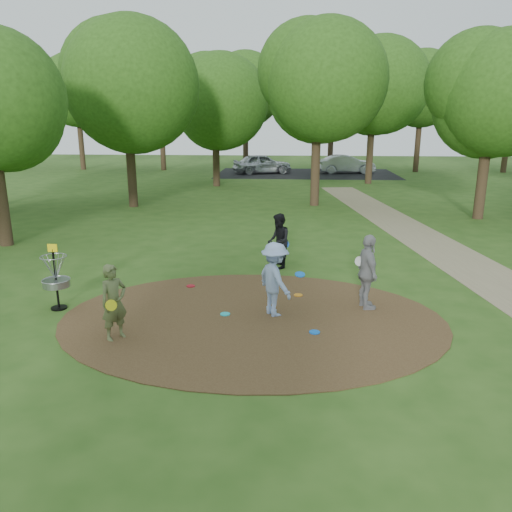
{
  "coord_description": "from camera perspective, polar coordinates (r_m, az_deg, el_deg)",
  "views": [
    {
      "loc": [
        0.79,
        -10.13,
        4.24
      ],
      "look_at": [
        0.0,
        1.2,
        1.1
      ],
      "focal_mm": 35.0,
      "sensor_mm": 36.0,
      "label": 1
    }
  ],
  "objects": [
    {
      "name": "ground",
      "position": [
        11.01,
        -0.44,
        -7.2
      ],
      "size": [
        100.0,
        100.0,
        0.0
      ],
      "primitive_type": "plane",
      "color": "#2D5119",
      "rests_on": "ground"
    },
    {
      "name": "dirt_clearing",
      "position": [
        11.01,
        -0.44,
        -7.15
      ],
      "size": [
        8.4,
        8.4,
        0.02
      ],
      "primitive_type": "cylinder",
      "color": "#47301C",
      "rests_on": "ground"
    },
    {
      "name": "parking_lot",
      "position": [
        40.37,
        5.74,
        9.36
      ],
      "size": [
        14.0,
        8.0,
        0.01
      ],
      "primitive_type": "cube",
      "color": "black",
      "rests_on": "ground"
    },
    {
      "name": "player_observer_with_disc",
      "position": [
        10.17,
        -15.93,
        -5.12
      ],
      "size": [
        0.64,
        0.67,
        1.54
      ],
      "color": "#5A653A",
      "rests_on": "ground"
    },
    {
      "name": "player_throwing_with_disc",
      "position": [
        10.94,
        2.17,
        -2.7
      ],
      "size": [
        1.23,
        1.24,
        1.66
      ],
      "color": "#93ABDB",
      "rests_on": "ground"
    },
    {
      "name": "player_walking_with_disc",
      "position": [
        14.48,
        2.59,
        1.71
      ],
      "size": [
        0.72,
        0.87,
        1.61
      ],
      "color": "black",
      "rests_on": "ground"
    },
    {
      "name": "player_waiting_with_disc",
      "position": [
        11.57,
        12.63,
        -1.84
      ],
      "size": [
        0.61,
        1.09,
        1.75
      ],
      "color": "gray",
      "rests_on": "ground"
    },
    {
      "name": "disc_ground_cyan",
      "position": [
        11.21,
        -3.55,
        -6.64
      ],
      "size": [
        0.22,
        0.22,
        0.02
      ],
      "primitive_type": "cylinder",
      "color": "#1AC0D1",
      "rests_on": "dirt_clearing"
    },
    {
      "name": "disc_ground_blue",
      "position": [
        10.37,
        6.7,
        -8.63
      ],
      "size": [
        0.22,
        0.22,
        0.02
      ],
      "primitive_type": "cylinder",
      "color": "blue",
      "rests_on": "dirt_clearing"
    },
    {
      "name": "disc_ground_red",
      "position": [
        13.11,
        -7.47,
        -3.42
      ],
      "size": [
        0.22,
        0.22,
        0.02
      ],
      "primitive_type": "cylinder",
      "color": "#B41224",
      "rests_on": "dirt_clearing"
    },
    {
      "name": "car_left",
      "position": [
        40.06,
        0.71,
        10.5
      ],
      "size": [
        4.91,
        3.13,
        1.56
      ],
      "primitive_type": "imported",
      "rotation": [
        0.0,
        0.0,
        1.88
      ],
      "color": "#B5B8BD",
      "rests_on": "ground"
    },
    {
      "name": "car_right",
      "position": [
        40.9,
        10.29,
        10.29
      ],
      "size": [
        4.57,
        2.06,
        1.45
      ],
      "primitive_type": "imported",
      "rotation": [
        0.0,
        0.0,
        1.69
      ],
      "color": "#A2A5A9",
      "rests_on": "ground"
    },
    {
      "name": "disc_ground_orange",
      "position": [
        12.39,
        4.85,
        -4.47
      ],
      "size": [
        0.22,
        0.22,
        0.02
      ],
      "primitive_type": "cylinder",
      "color": "orange",
      "rests_on": "dirt_clearing"
    },
    {
      "name": "disc_golf_basket",
      "position": [
        12.17,
        -21.97,
        -1.76
      ],
      "size": [
        0.63,
        0.63,
        1.54
      ],
      "color": "black",
      "rests_on": "ground"
    },
    {
      "name": "tree_ring",
      "position": [
        21.65,
        6.1,
        18.02
      ],
      "size": [
        37.82,
        45.28,
        9.12
      ],
      "color": "#332316",
      "rests_on": "ground"
    }
  ]
}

